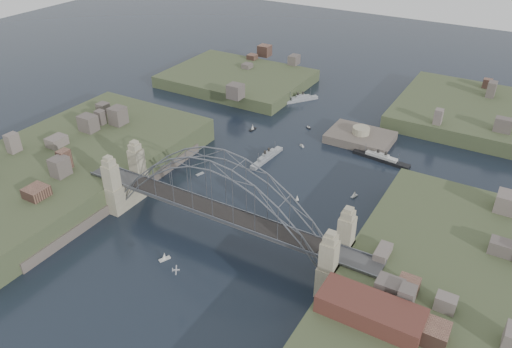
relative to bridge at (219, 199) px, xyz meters
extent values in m
plane|color=black|center=(0.00, 0.00, -12.32)|extent=(500.00, 500.00, 0.00)
cube|color=#474749|center=(0.00, 0.00, -4.32)|extent=(84.00, 6.00, 0.70)
cube|color=slate|center=(0.00, -3.00, -3.77)|extent=(84.00, 0.25, 0.50)
cube|color=slate|center=(0.00, 3.00, -3.77)|extent=(84.00, 0.25, 0.50)
cube|color=black|center=(0.00, 0.00, -3.77)|extent=(55.20, 5.20, 0.35)
cube|color=gray|center=(-31.50, -5.00, -3.47)|extent=(3.40, 3.40, 17.70)
cube|color=gray|center=(-31.50, 5.00, -3.47)|extent=(3.40, 3.40, 17.70)
cube|color=gray|center=(31.50, -5.00, -3.47)|extent=(3.40, 3.40, 17.70)
cube|color=gray|center=(31.50, 5.00, -3.47)|extent=(3.40, 3.40, 17.70)
cube|color=gray|center=(-31.50, 0.00, -8.32)|extent=(4.08, 13.80, 8.00)
cube|color=gray|center=(31.50, 0.00, -8.32)|extent=(4.08, 13.80, 8.00)
cube|color=#3D492B|center=(-58.00, 0.00, -10.32)|extent=(50.00, 90.00, 12.00)
cube|color=#564C43|center=(-35.50, 0.00, -11.32)|extent=(6.00, 70.00, 4.00)
cube|color=#3D492B|center=(58.00, 0.00, -10.32)|extent=(50.00, 90.00, 12.00)
cube|color=#564C43|center=(35.50, 0.00, -11.32)|extent=(6.00, 70.00, 4.00)
cube|color=#3D492B|center=(-55.00, 95.00, -11.82)|extent=(60.00, 45.00, 9.00)
cube|color=#3D492B|center=(50.00, 110.00, -11.57)|extent=(70.00, 55.00, 9.50)
cube|color=#564C43|center=(12.00, 70.00, -12.82)|extent=(22.00, 16.00, 7.00)
cylinder|color=gray|center=(12.00, 70.00, -8.12)|extent=(6.00, 6.00, 2.40)
cube|color=#592D26|center=(44.00, -14.00, -2.32)|extent=(20.00, 8.00, 4.00)
cube|color=#93979B|center=(-9.99, 42.09, -11.96)|extent=(3.30, 16.57, 1.46)
cube|color=#93979B|center=(-9.99, 42.09, -10.86)|extent=(2.25, 9.14, 1.10)
cube|color=#93979B|center=(-9.99, 42.09, -10.04)|extent=(1.48, 4.19, 0.73)
cylinder|color=black|center=(-10.07, 40.94, -9.40)|extent=(0.79, 0.79, 1.46)
cylinder|color=black|center=(-9.91, 43.24, -9.40)|extent=(0.79, 0.79, 1.46)
cylinder|color=slate|center=(-10.32, 37.16, -9.58)|extent=(0.15, 0.15, 3.66)
cylinder|color=slate|center=(-9.66, 47.01, -9.58)|extent=(0.15, 0.15, 3.66)
cube|color=#93979B|center=(-22.03, 91.72, -11.93)|extent=(11.05, 14.00, 1.58)
cube|color=#93979B|center=(-22.03, 91.72, -10.75)|extent=(6.43, 7.96, 1.18)
cube|color=#93979B|center=(-22.03, 91.72, -9.86)|extent=(3.29, 3.88, 0.79)
cylinder|color=black|center=(-22.68, 90.83, -9.17)|extent=(0.78, 0.78, 1.58)
cylinder|color=black|center=(-21.38, 92.61, -9.17)|extent=(0.78, 0.78, 1.58)
cylinder|color=slate|center=(-24.82, 87.90, -9.37)|extent=(0.16, 0.16, 3.94)
cylinder|color=slate|center=(-19.24, 95.53, -9.37)|extent=(0.16, 0.16, 3.94)
cube|color=black|center=(22.80, 60.48, -11.97)|extent=(19.62, 4.82, 1.41)
cube|color=beige|center=(22.80, 60.48, -10.91)|extent=(10.85, 3.18, 1.06)
cube|color=beige|center=(22.80, 60.48, -10.11)|extent=(4.99, 2.00, 0.71)
cylinder|color=black|center=(21.45, 60.63, -9.50)|extent=(0.95, 0.95, 1.41)
cylinder|color=black|center=(24.15, 60.33, -9.50)|extent=(0.95, 0.95, 1.41)
cylinder|color=slate|center=(17.01, 61.14, -9.67)|extent=(0.14, 0.14, 3.54)
cylinder|color=slate|center=(28.60, 59.82, -9.67)|extent=(0.14, 0.14, 3.54)
cube|color=#B1B3B9|center=(3.58, -22.11, -4.45)|extent=(1.40, 1.12, 0.27)
cube|color=#B1B3B9|center=(3.58, -22.11, -4.40)|extent=(1.99, 2.62, 0.06)
cube|color=#B1B3B9|center=(2.96, -22.56, -4.31)|extent=(0.68, 0.86, 0.34)
cube|color=beige|center=(-23.36, 23.00, -12.17)|extent=(1.65, 2.80, 0.45)
cube|color=beige|center=(9.50, 25.19, -12.17)|extent=(1.22, 1.94, 0.45)
cylinder|color=slate|center=(9.50, 25.19, -11.12)|extent=(0.08, 0.08, 2.20)
cone|color=silver|center=(9.50, 25.19, -11.12)|extent=(1.37, 1.51, 1.92)
cube|color=beige|center=(-7.18, -14.00, -12.17)|extent=(2.09, 3.04, 0.45)
cylinder|color=slate|center=(-7.18, -14.00, -11.12)|extent=(0.08, 0.08, 2.20)
cone|color=silver|center=(-7.18, -14.00, -11.12)|extent=(1.43, 1.55, 1.92)
cube|color=beige|center=(22.97, 35.64, -12.17)|extent=(1.50, 2.59, 0.45)
cylinder|color=slate|center=(22.97, 35.64, -11.12)|extent=(0.08, 0.08, 2.20)
cone|color=silver|center=(22.97, 35.64, -11.12)|extent=(1.32, 1.48, 1.92)
cube|color=beige|center=(-25.24, 58.54, -12.17)|extent=(1.31, 3.47, 0.45)
cylinder|color=slate|center=(-25.24, 58.54, -11.12)|extent=(0.08, 0.08, 2.20)
cone|color=silver|center=(-25.24, 58.54, -11.12)|extent=(1.07, 1.29, 1.92)
cube|color=beige|center=(-3.92, 55.97, -12.17)|extent=(1.86, 1.42, 0.45)
cube|color=beige|center=(-3.92, 55.97, -11.77)|extent=(1.19, 0.98, 0.40)
cylinder|color=black|center=(-3.92, 55.97, -11.32)|extent=(0.16, 0.16, 0.70)
cube|color=beige|center=(-8.04, 70.10, -12.17)|extent=(1.97, 1.25, 0.45)
cube|color=beige|center=(-8.04, 70.10, -11.77)|extent=(1.24, 0.89, 0.40)
cylinder|color=black|center=(-8.04, 70.10, -11.32)|extent=(0.16, 0.16, 0.70)
cube|color=beige|center=(29.35, 14.37, -12.17)|extent=(2.08, 2.74, 0.45)
camera|label=1|loc=(59.25, -82.96, 68.88)|focal=34.89mm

